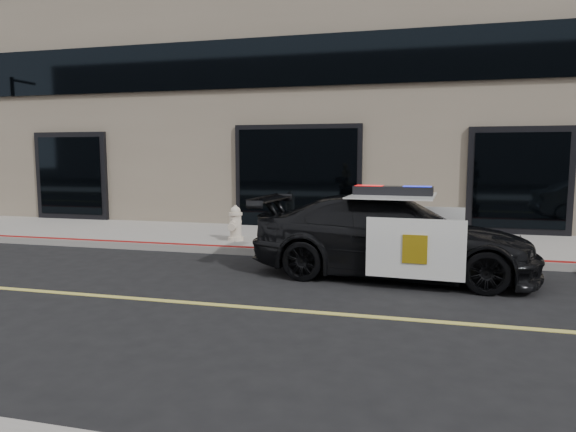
# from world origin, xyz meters

# --- Properties ---
(ground) EXTENTS (120.00, 120.00, 0.00)m
(ground) POSITION_xyz_m (0.00, 0.00, 0.00)
(ground) COLOR black
(ground) RESTS_ON ground
(sidewalk_n) EXTENTS (60.00, 3.50, 0.15)m
(sidewalk_n) POSITION_xyz_m (0.00, 5.25, 0.07)
(sidewalk_n) COLOR gray
(sidewalk_n) RESTS_ON ground
(building_n) EXTENTS (60.00, 7.00, 12.00)m
(building_n) POSITION_xyz_m (0.00, 10.50, 6.00)
(building_n) COLOR #756856
(building_n) RESTS_ON ground
(police_car) EXTENTS (2.50, 4.95, 1.54)m
(police_car) POSITION_xyz_m (1.75, 2.38, 0.69)
(police_car) COLOR black
(police_car) RESTS_ON ground
(fire_hydrant) EXTENTS (0.36, 0.50, 0.79)m
(fire_hydrant) POSITION_xyz_m (-1.81, 4.36, 0.52)
(fire_hydrant) COLOR beige
(fire_hydrant) RESTS_ON sidewalk_n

